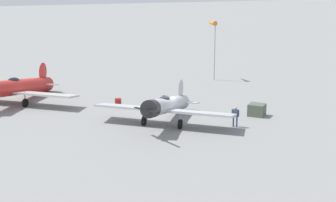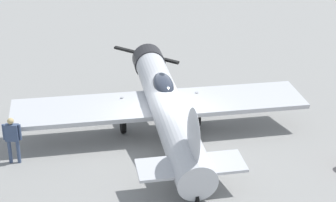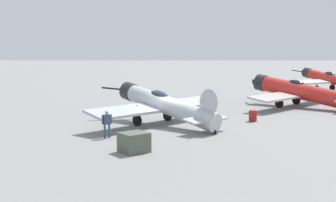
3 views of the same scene
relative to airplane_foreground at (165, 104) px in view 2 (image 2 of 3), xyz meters
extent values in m
plane|color=gray|center=(-0.36, -0.37, -1.50)|extent=(400.00, 400.00, 0.00)
cylinder|color=#B7BABF|center=(-0.36, -0.37, -0.04)|extent=(7.12, 7.30, 2.74)
cylinder|color=#232326|center=(2.57, 2.66, 0.68)|extent=(1.77, 1.76, 1.51)
cone|color=#232326|center=(3.02, 3.12, 0.79)|extent=(0.86, 0.86, 0.66)
cube|color=black|center=(3.13, 3.23, 0.79)|extent=(0.63, 3.37, 0.48)
ellipsoid|color=black|center=(0.25, 0.26, 0.65)|extent=(1.79, 1.81, 0.96)
cube|color=#ADAFB5|center=(0.38, 0.39, -0.21)|extent=(9.79, 9.57, 0.53)
ellipsoid|color=#B7BABF|center=(-2.94, -3.04, 0.49)|extent=(1.33, 1.37, 2.05)
cube|color=#ADAFB5|center=(-2.80, -2.89, -0.58)|extent=(3.21, 3.16, 0.28)
cylinder|color=#999BA0|center=(-0.36, 1.84, -0.55)|extent=(0.14, 0.14, 1.11)
cylinder|color=black|center=(-0.36, 1.84, -1.10)|extent=(0.70, 0.71, 0.80)
cylinder|color=#999BA0|center=(1.85, -0.30, -0.55)|extent=(0.14, 0.14, 1.11)
cylinder|color=black|center=(1.85, -0.30, -1.10)|extent=(0.70, 0.71, 0.80)
cylinder|color=black|center=(-3.31, -3.42, -1.36)|extent=(0.27, 0.27, 0.28)
cylinder|color=#384766|center=(-4.52, 3.19, -1.07)|extent=(0.12, 0.12, 0.86)
cylinder|color=#384766|center=(-4.68, 3.44, -1.07)|extent=(0.12, 0.12, 0.86)
cube|color=#384766|center=(-4.60, 3.31, -0.34)|extent=(0.44, 0.52, 0.61)
sphere|color=tan|center=(-4.60, 3.31, 0.09)|extent=(0.22, 0.22, 0.22)
cylinder|color=#384766|center=(-4.45, 3.07, -0.32)|extent=(0.09, 0.09, 0.57)
cylinder|color=#384766|center=(-4.75, 3.56, -0.32)|extent=(0.09, 0.09, 0.57)
camera|label=1|loc=(17.13, 35.56, 10.10)|focal=53.06mm
camera|label=2|loc=(-14.22, -9.76, 6.41)|focal=51.40mm
camera|label=3|loc=(-29.98, -0.87, 3.87)|focal=44.94mm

